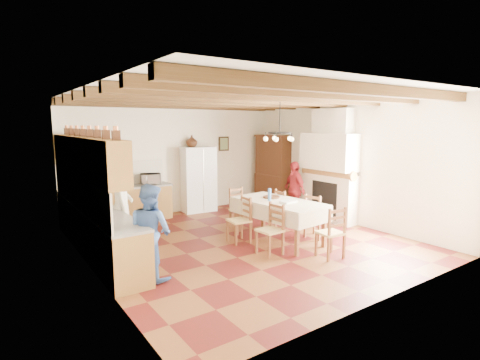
# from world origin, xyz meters

# --- Properties ---
(floor) EXTENTS (6.00, 6.50, 0.02)m
(floor) POSITION_xyz_m (0.00, 0.00, -0.01)
(floor) COLOR #4E1412
(floor) RESTS_ON ground
(ceiling) EXTENTS (6.00, 6.50, 0.02)m
(ceiling) POSITION_xyz_m (0.00, 0.00, 3.01)
(ceiling) COLOR beige
(ceiling) RESTS_ON ground
(wall_back) EXTENTS (6.00, 0.02, 3.00)m
(wall_back) POSITION_xyz_m (0.00, 3.26, 1.50)
(wall_back) COLOR #EEE8C8
(wall_back) RESTS_ON ground
(wall_front) EXTENTS (6.00, 0.02, 3.00)m
(wall_front) POSITION_xyz_m (0.00, -3.26, 1.50)
(wall_front) COLOR #EEE8C8
(wall_front) RESTS_ON ground
(wall_left) EXTENTS (0.02, 6.50, 3.00)m
(wall_left) POSITION_xyz_m (-3.01, 0.00, 1.50)
(wall_left) COLOR #EEE8C8
(wall_left) RESTS_ON ground
(wall_right) EXTENTS (0.02, 6.50, 3.00)m
(wall_right) POSITION_xyz_m (3.01, 0.00, 1.50)
(wall_right) COLOR #EEE8C8
(wall_right) RESTS_ON ground
(ceiling_beams) EXTENTS (6.00, 6.30, 0.16)m
(ceiling_beams) POSITION_xyz_m (0.00, 0.00, 2.91)
(ceiling_beams) COLOR #39220E
(ceiling_beams) RESTS_ON ground
(lower_cabinets_left) EXTENTS (0.60, 4.30, 0.86)m
(lower_cabinets_left) POSITION_xyz_m (-2.70, 1.05, 0.43)
(lower_cabinets_left) COLOR brown
(lower_cabinets_left) RESTS_ON ground
(lower_cabinets_back) EXTENTS (2.30, 0.60, 0.86)m
(lower_cabinets_back) POSITION_xyz_m (-1.55, 2.95, 0.43)
(lower_cabinets_back) COLOR brown
(lower_cabinets_back) RESTS_ON ground
(countertop_left) EXTENTS (0.62, 4.30, 0.04)m
(countertop_left) POSITION_xyz_m (-2.70, 1.05, 0.88)
(countertop_left) COLOR slate
(countertop_left) RESTS_ON lower_cabinets_left
(countertop_back) EXTENTS (2.34, 0.62, 0.04)m
(countertop_back) POSITION_xyz_m (-1.55, 2.95, 0.88)
(countertop_back) COLOR slate
(countertop_back) RESTS_ON lower_cabinets_back
(backsplash_left) EXTENTS (0.03, 4.30, 0.60)m
(backsplash_left) POSITION_xyz_m (-2.98, 1.05, 1.20)
(backsplash_left) COLOR beige
(backsplash_left) RESTS_ON ground
(backsplash_back) EXTENTS (2.30, 0.03, 0.60)m
(backsplash_back) POSITION_xyz_m (-1.55, 3.23, 1.20)
(backsplash_back) COLOR beige
(backsplash_back) RESTS_ON ground
(upper_cabinets) EXTENTS (0.35, 4.20, 0.70)m
(upper_cabinets) POSITION_xyz_m (-2.83, 1.05, 1.85)
(upper_cabinets) COLOR brown
(upper_cabinets) RESTS_ON ground
(fireplace) EXTENTS (0.56, 1.60, 2.80)m
(fireplace) POSITION_xyz_m (2.72, 0.20, 1.40)
(fireplace) COLOR beige
(fireplace) RESTS_ON ground
(wall_picture) EXTENTS (0.34, 0.03, 0.42)m
(wall_picture) POSITION_xyz_m (1.55, 3.23, 1.85)
(wall_picture) COLOR black
(wall_picture) RESTS_ON ground
(refrigerator) EXTENTS (0.97, 0.82, 1.80)m
(refrigerator) POSITION_xyz_m (0.55, 3.07, 0.90)
(refrigerator) COLOR white
(refrigerator) RESTS_ON floor
(hutch) EXTENTS (0.59, 1.20, 2.11)m
(hutch) POSITION_xyz_m (2.75, 2.39, 1.05)
(hutch) COLOR #37190F
(hutch) RESTS_ON floor
(dining_table) EXTENTS (1.18, 2.05, 0.86)m
(dining_table) POSITION_xyz_m (0.61, -0.37, 0.77)
(dining_table) COLOR white
(dining_table) RESTS_ON floor
(chandelier) EXTENTS (0.47, 0.47, 0.03)m
(chandelier) POSITION_xyz_m (0.61, -0.37, 2.25)
(chandelier) COLOR black
(chandelier) RESTS_ON ground
(chair_left_near) EXTENTS (0.42, 0.44, 0.96)m
(chair_left_near) POSITION_xyz_m (-0.06, -0.91, 0.48)
(chair_left_near) COLOR brown
(chair_left_near) RESTS_ON floor
(chair_left_far) EXTENTS (0.44, 0.46, 0.96)m
(chair_left_far) POSITION_xyz_m (-0.12, 0.02, 0.48)
(chair_left_far) COLOR brown
(chair_left_far) RESTS_ON floor
(chair_right_near) EXTENTS (0.46, 0.48, 0.96)m
(chair_right_near) POSITION_xyz_m (1.44, -0.67, 0.48)
(chair_right_near) COLOR brown
(chair_right_near) RESTS_ON floor
(chair_right_far) EXTENTS (0.45, 0.47, 0.96)m
(chair_right_far) POSITION_xyz_m (1.24, 0.10, 0.48)
(chair_right_far) COLOR brown
(chair_right_far) RESTS_ON floor
(chair_end_near) EXTENTS (0.47, 0.45, 0.96)m
(chair_end_near) POSITION_xyz_m (0.75, -1.66, 0.48)
(chair_end_near) COLOR brown
(chair_end_near) RESTS_ON floor
(chair_end_far) EXTENTS (0.46, 0.45, 0.96)m
(chair_end_far) POSITION_xyz_m (0.49, 0.82, 0.48)
(chair_end_far) COLOR brown
(chair_end_far) RESTS_ON floor
(person_man) EXTENTS (0.62, 0.77, 1.83)m
(person_man) POSITION_xyz_m (-2.32, 0.67, 0.92)
(person_man) COLOR white
(person_man) RESTS_ON floor
(person_woman_blue) EXTENTS (0.80, 0.89, 1.52)m
(person_woman_blue) POSITION_xyz_m (-2.29, -0.68, 0.76)
(person_woman_blue) COLOR #3D61A7
(person_woman_blue) RESTS_ON floor
(person_woman_red) EXTENTS (0.52, 0.92, 1.48)m
(person_woman_red) POSITION_xyz_m (2.23, 0.90, 0.74)
(person_woman_red) COLOR #AD252E
(person_woman_red) RESTS_ON floor
(microwave) EXTENTS (0.55, 0.43, 0.27)m
(microwave) POSITION_xyz_m (-0.85, 2.95, 1.04)
(microwave) COLOR silver
(microwave) RESTS_ON countertop_back
(fridge_vase) EXTENTS (0.38, 0.38, 0.32)m
(fridge_vase) POSITION_xyz_m (0.41, 3.07, 1.96)
(fridge_vase) COLOR #37190F
(fridge_vase) RESTS_ON refrigerator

